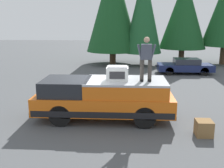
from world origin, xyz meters
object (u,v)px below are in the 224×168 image
(compressor_unit, at_px, (117,73))
(parked_car_navy, at_px, (185,66))
(wooden_crate, at_px, (204,128))
(person_on_truck_bed, at_px, (146,58))
(pickup_truck, at_px, (104,98))

(compressor_unit, bearing_deg, parked_car_navy, -25.66)
(compressor_unit, xyz_separation_m, wooden_crate, (-1.36, -3.07, -1.65))
(person_on_truck_bed, relative_size, wooden_crate, 3.02)
(person_on_truck_bed, relative_size, parked_car_navy, 0.41)
(compressor_unit, xyz_separation_m, parked_car_navy, (10.01, -4.81, -1.35))
(compressor_unit, distance_m, wooden_crate, 3.74)
(pickup_truck, distance_m, parked_car_navy, 11.27)
(parked_car_navy, distance_m, wooden_crate, 11.51)
(pickup_truck, xyz_separation_m, compressor_unit, (-0.10, -0.54, 1.05))
(compressor_unit, height_order, wooden_crate, compressor_unit)
(parked_car_navy, height_order, wooden_crate, parked_car_navy)
(pickup_truck, bearing_deg, compressor_unit, -100.17)
(compressor_unit, height_order, parked_car_navy, compressor_unit)
(person_on_truck_bed, bearing_deg, pickup_truck, 83.01)
(wooden_crate, bearing_deg, person_on_truck_bed, 57.49)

